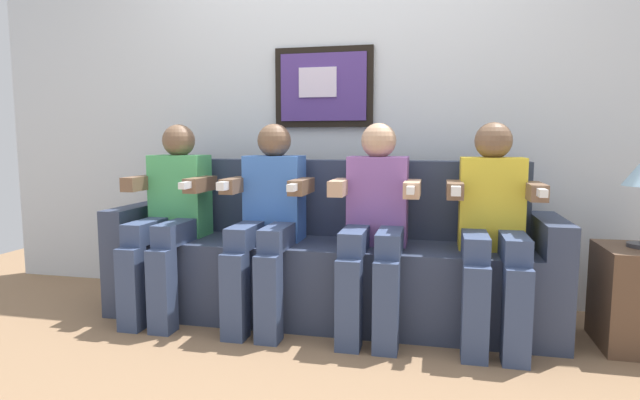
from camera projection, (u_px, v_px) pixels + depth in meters
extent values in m
plane|color=#8C6B4C|center=(314.00, 336.00, 2.68)|extent=(6.38, 6.38, 0.00)
cube|color=silver|center=(341.00, 96.00, 3.27)|extent=(4.91, 0.05, 2.60)
cube|color=black|center=(324.00, 87.00, 3.25)|extent=(0.63, 0.03, 0.50)
cube|color=#4C337F|center=(323.00, 87.00, 3.24)|extent=(0.55, 0.02, 0.42)
cube|color=silver|center=(318.00, 82.00, 3.23)|extent=(0.24, 0.02, 0.18)
cube|color=#333D56|center=(325.00, 280.00, 2.94)|extent=(2.23, 0.58, 0.45)
cube|color=#333D56|center=(333.00, 197.00, 3.10)|extent=(2.23, 0.14, 0.45)
cube|color=#333D56|center=(139.00, 255.00, 3.19)|extent=(0.14, 0.58, 0.62)
cube|color=#333D56|center=(548.00, 277.00, 2.67)|extent=(0.14, 0.58, 0.62)
cube|color=#4CB266|center=(180.00, 195.00, 3.07)|extent=(0.32, 0.20, 0.48)
sphere|color=brown|center=(179.00, 141.00, 3.03)|extent=(0.19, 0.19, 0.19)
cube|color=#38476B|center=(150.00, 230.00, 2.92)|extent=(0.12, 0.40, 0.12)
cube|color=#38476B|center=(179.00, 231.00, 2.88)|extent=(0.12, 0.40, 0.12)
cube|color=#38476B|center=(132.00, 289.00, 2.76)|extent=(0.12, 0.12, 0.45)
cube|color=#38476B|center=(162.00, 291.00, 2.72)|extent=(0.12, 0.12, 0.45)
cube|color=brown|center=(140.00, 183.00, 2.99)|extent=(0.08, 0.28, 0.08)
cube|color=brown|center=(200.00, 184.00, 2.90)|extent=(0.08, 0.28, 0.08)
cube|color=white|center=(187.00, 185.00, 2.75)|extent=(0.04, 0.13, 0.04)
cube|color=#3F72CC|center=(275.00, 198.00, 2.94)|extent=(0.32, 0.20, 0.48)
sphere|color=brown|center=(274.00, 141.00, 2.90)|extent=(0.19, 0.19, 0.19)
cube|color=#38476B|center=(248.00, 234.00, 2.79)|extent=(0.12, 0.40, 0.12)
cube|color=#38476B|center=(280.00, 236.00, 2.75)|extent=(0.12, 0.40, 0.12)
cube|color=#38476B|center=(235.00, 296.00, 2.63)|extent=(0.12, 0.12, 0.45)
cube|color=#38476B|center=(268.00, 299.00, 2.59)|extent=(0.12, 0.12, 0.45)
cube|color=brown|center=(235.00, 185.00, 2.85)|extent=(0.08, 0.28, 0.08)
cube|color=brown|center=(301.00, 186.00, 2.77)|extent=(0.08, 0.28, 0.08)
cube|color=white|center=(293.00, 187.00, 2.61)|extent=(0.04, 0.13, 0.04)
cube|color=white|center=(224.00, 186.00, 2.70)|extent=(0.04, 0.10, 0.04)
cube|color=#8C59A5|center=(378.00, 201.00, 2.81)|extent=(0.32, 0.20, 0.48)
sphere|color=tan|center=(379.00, 141.00, 2.77)|extent=(0.19, 0.19, 0.19)
cube|color=#38476B|center=(356.00, 239.00, 2.65)|extent=(0.12, 0.40, 0.12)
cube|color=#38476B|center=(391.00, 241.00, 2.62)|extent=(0.12, 0.40, 0.12)
cube|color=#38476B|center=(349.00, 304.00, 2.49)|extent=(0.12, 0.12, 0.45)
cube|color=#38476B|center=(386.00, 307.00, 2.45)|extent=(0.12, 0.12, 0.45)
cube|color=tan|center=(340.00, 187.00, 2.72)|extent=(0.08, 0.28, 0.08)
cube|color=tan|center=(412.00, 189.00, 2.64)|extent=(0.08, 0.28, 0.08)
cube|color=white|center=(411.00, 190.00, 2.48)|extent=(0.04, 0.13, 0.04)
cube|color=yellow|center=(491.00, 203.00, 2.68)|extent=(0.32, 0.20, 0.48)
sphere|color=brown|center=(494.00, 141.00, 2.64)|extent=(0.19, 0.19, 0.19)
cube|color=#38476B|center=(475.00, 244.00, 2.52)|extent=(0.12, 0.40, 0.12)
cube|color=#38476B|center=(513.00, 246.00, 2.48)|extent=(0.12, 0.40, 0.12)
cube|color=#38476B|center=(475.00, 314.00, 2.36)|extent=(0.12, 0.12, 0.45)
cube|color=#38476B|center=(517.00, 317.00, 2.32)|extent=(0.12, 0.12, 0.45)
cube|color=brown|center=(455.00, 190.00, 2.59)|extent=(0.08, 0.28, 0.08)
cube|color=brown|center=(535.00, 191.00, 2.51)|extent=(0.08, 0.28, 0.08)
cube|color=white|center=(541.00, 192.00, 2.35)|extent=(0.04, 0.13, 0.04)
cube|color=white|center=(456.00, 191.00, 2.44)|extent=(0.04, 0.10, 0.04)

